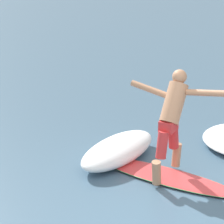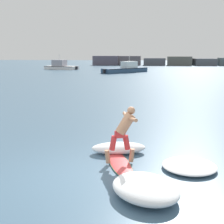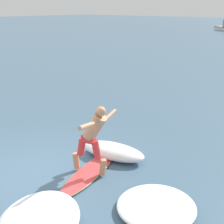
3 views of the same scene
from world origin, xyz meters
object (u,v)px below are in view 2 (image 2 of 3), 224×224
at_px(surfboard, 120,164).
at_px(fishing_boat_near_jetty, 61,66).
at_px(surfer, 124,130).
at_px(small_boat_offshore, 127,69).

distance_m(surfboard, fishing_boat_near_jetty, 46.30).
distance_m(surfer, small_boat_offshore, 37.31).
bearing_deg(fishing_boat_near_jetty, surfer, -73.03).
xyz_separation_m(surfer, fishing_boat_near_jetty, (-13.50, 44.25, -0.42)).
xyz_separation_m(surfboard, small_boat_offshore, (-1.79, 37.33, 0.49)).
bearing_deg(surfer, small_boat_offshore, 92.91).
distance_m(surfer, fishing_boat_near_jetty, 46.26).
relative_size(surfer, small_boat_offshore, 0.22).
distance_m(fishing_boat_near_jetty, small_boat_offshore, 13.55).
relative_size(surfboard, small_boat_offshore, 0.35).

